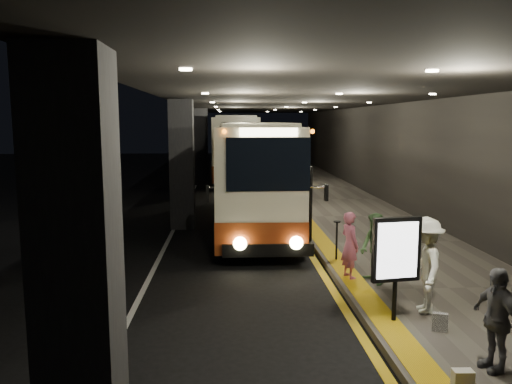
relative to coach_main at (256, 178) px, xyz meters
name	(u,v)px	position (x,y,z in m)	size (l,w,h in m)	color
ground	(226,258)	(-1.05, -4.36, -1.69)	(90.00, 90.00, 0.00)	black
lane_line_white	(178,222)	(-2.85, 0.64, -1.68)	(0.12, 50.00, 0.01)	silver
kerb_stripe_yellow	(290,220)	(1.30, 0.64, -1.68)	(0.18, 50.00, 0.01)	gold
sidewalk	(353,218)	(3.70, 0.64, -1.61)	(4.50, 50.00, 0.15)	#514C44
tactile_strip	(303,216)	(1.80, 0.64, -1.53)	(0.50, 50.00, 0.01)	gold
terminal_wall	(415,140)	(5.95, 0.64, 1.31)	(0.10, 50.00, 6.00)	black
support_columns	(182,165)	(-2.55, -0.36, 0.51)	(0.80, 24.80, 4.40)	black
canopy	(295,95)	(1.45, 0.64, 2.91)	(9.00, 50.00, 0.40)	black
coach_main	(256,178)	(0.00, 0.00, 0.00)	(2.65, 11.36, 3.52)	beige
coach_second	(240,150)	(-0.18, 14.68, 0.17)	(3.32, 12.46, 3.87)	beige
coach_third	(237,144)	(-0.20, 26.61, -0.02)	(2.68, 11.11, 3.47)	beige
passenger_boarding	(350,245)	(1.75, -6.69, -0.78)	(0.55, 0.36, 1.52)	#BF5977
passenger_waiting_green	(375,249)	(2.20, -7.13, -0.76)	(0.75, 0.47, 1.55)	#446D3D
passenger_waiting_white	(425,265)	(2.64, -8.78, -0.65)	(1.15, 0.54, 1.79)	white
passenger_waiting_grey	(496,319)	(2.79, -10.98, -0.79)	(0.88, 0.45, 1.50)	#54545A
bag_polka	(440,322)	(2.59, -9.65, -1.38)	(0.25, 0.11, 0.31)	black
bag_plain	(463,382)	(2.05, -11.60, -1.37)	(0.26, 0.15, 0.33)	silver
info_sign	(396,252)	(1.95, -9.19, -0.27)	(0.89, 0.24, 1.87)	black
stanchion_post	(337,241)	(1.78, -5.23, -1.04)	(0.05, 0.05, 1.00)	black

